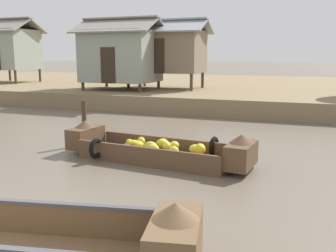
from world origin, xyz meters
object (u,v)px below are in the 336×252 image
banana_boat (156,149)px  mooring_post (84,123)px  stilt_house_mid_left (121,55)px  stilt_house_mid_right (166,50)px  stilt_house_left (10,49)px

banana_boat → mooring_post: size_ratio=3.72×
stilt_house_mid_left → stilt_house_mid_right: bearing=36.1°
stilt_house_left → stilt_house_mid_right: (11.73, -1.00, -0.19)m
stilt_house_mid_left → banana_boat: bearing=-58.8°
banana_boat → mooring_post: 2.71m
banana_boat → mooring_post: (-2.57, 0.78, 0.37)m
mooring_post → stilt_house_mid_right: bearing=97.8°
stilt_house_mid_left → stilt_house_mid_right: size_ratio=0.93×
banana_boat → stilt_house_mid_right: 12.43m
mooring_post → stilt_house_mid_left: bearing=110.7°
stilt_house_mid_left → stilt_house_mid_right: 2.52m
banana_boat → stilt_house_mid_left: bearing=121.2°
stilt_house_mid_left → stilt_house_left: bearing=165.7°
stilt_house_mid_left → stilt_house_mid_right: stilt_house_mid_left is taller
banana_boat → stilt_house_left: size_ratio=1.15×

